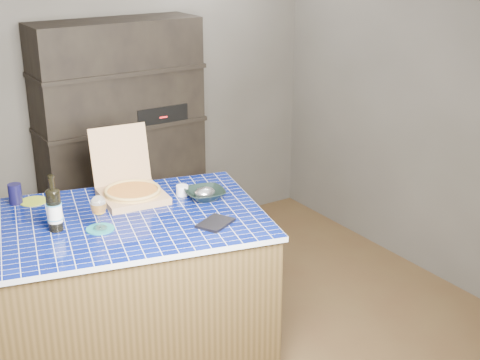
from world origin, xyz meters
TOP-DOWN VIEW (x-y plane):
  - room at (0.00, 0.00)m, footprint 3.50×3.50m
  - shelving_unit at (0.00, 1.53)m, footprint 1.20×0.41m
  - kitchen_island at (-0.61, 0.26)m, footprint 1.85×1.40m
  - pizza_box at (-0.39, 0.48)m, footprint 0.40×0.47m
  - mead_bottle at (-0.91, 0.28)m, footprint 0.08×0.08m
  - teal_trivet at (-0.71, 0.16)m, footprint 0.15×0.15m
  - wine_glass at (-0.71, 0.16)m, footprint 0.08×0.08m
  - dvd_case at (-0.16, -0.11)m, footprint 0.24×0.21m
  - bowl at (-0.03, 0.24)m, footprint 0.27×0.27m
  - foil_contents at (-0.03, 0.24)m, footprint 0.13×0.11m
  - white_jar at (-0.11, 0.36)m, footprint 0.07×0.07m
  - navy_cup at (-0.98, 0.76)m, footprint 0.08×0.08m
  - green_trivet at (-0.89, 0.74)m, footprint 0.16×0.16m

SIDE VIEW (x-z plane):
  - kitchen_island at x=-0.61m, z-range 0.00..0.91m
  - shelving_unit at x=0.00m, z-range 0.00..1.80m
  - green_trivet at x=-0.89m, z-range 0.91..0.91m
  - teal_trivet at x=-0.71m, z-range 0.91..0.91m
  - dvd_case at x=-0.16m, z-range 0.91..0.92m
  - bowl at x=-0.03m, z-range 0.91..0.96m
  - white_jar at x=-0.11m, z-range 0.91..0.97m
  - foil_contents at x=-0.03m, z-range 0.92..0.97m
  - pizza_box at x=-0.39m, z-range 0.77..1.15m
  - navy_cup at x=-0.98m, z-range 0.91..1.03m
  - mead_bottle at x=-0.91m, z-range 0.87..1.18m
  - wine_glass at x=-0.71m, z-range 0.94..1.13m
  - room at x=0.00m, z-range -0.50..3.00m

